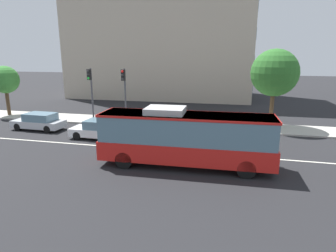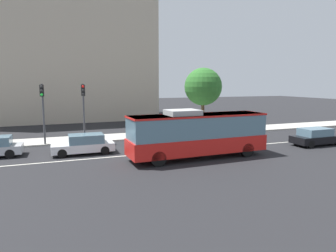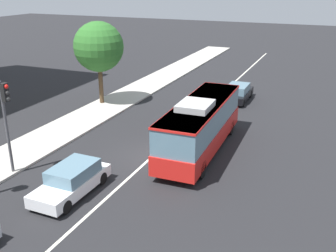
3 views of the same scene
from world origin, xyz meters
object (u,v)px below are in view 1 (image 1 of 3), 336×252
object	(u,v)px
street_tree_kerbside_centre	(5,80)
traffic_light_near_corner	(124,87)
sedan_silver	(39,121)
traffic_light_mid_block	(91,86)
street_tree_kerbside_left	(275,73)
sedan_white	(100,129)
transit_bus	(185,136)

from	to	relation	value
street_tree_kerbside_centre	traffic_light_near_corner	bearing A→B (deg)	-5.96
sedan_silver	traffic_light_mid_block	size ratio (longest dim) A/B	0.88
traffic_light_near_corner	street_tree_kerbside_centre	size ratio (longest dim) A/B	0.98
traffic_light_near_corner	street_tree_kerbside_left	bearing A→B (deg)	105.12
sedan_silver	sedan_white	bearing A→B (deg)	170.70
traffic_light_mid_block	street_tree_kerbside_left	size ratio (longest dim) A/B	0.75
sedan_white	traffic_light_near_corner	world-z (taller)	traffic_light_near_corner
transit_bus	sedan_white	world-z (taller)	transit_bus
street_tree_kerbside_left	sedan_silver	bearing A→B (deg)	-164.63
sedan_white	transit_bus	bearing A→B (deg)	151.50
traffic_light_near_corner	traffic_light_mid_block	size ratio (longest dim) A/B	1.00
sedan_silver	street_tree_kerbside_left	size ratio (longest dim) A/B	0.66
traffic_light_near_corner	street_tree_kerbside_left	world-z (taller)	street_tree_kerbside_left
sedan_white	street_tree_kerbside_centre	world-z (taller)	street_tree_kerbside_centre
sedan_white	traffic_light_near_corner	bearing A→B (deg)	-95.58
traffic_light_mid_block	transit_bus	bearing A→B (deg)	55.52
sedan_white	street_tree_kerbside_left	size ratio (longest dim) A/B	0.65
transit_bus	traffic_light_near_corner	bearing A→B (deg)	128.35
sedan_white	sedan_silver	bearing A→B (deg)	-10.59
traffic_light_near_corner	traffic_light_mid_block	world-z (taller)	same
traffic_light_mid_block	street_tree_kerbside_centre	xyz separation A→B (m)	(-10.55, 1.44, 0.27)
transit_bus	traffic_light_mid_block	size ratio (longest dim) A/B	1.94
transit_bus	street_tree_kerbside_centre	size ratio (longest dim) A/B	1.90
sedan_silver	traffic_light_near_corner	xyz separation A→B (m)	(6.90, 2.86, 2.84)
transit_bus	traffic_light_mid_block	xyz separation A→B (m)	(-10.23, 8.27, 1.75)
traffic_light_near_corner	traffic_light_mid_block	xyz separation A→B (m)	(-3.28, 0.00, 0.00)
transit_bus	traffic_light_mid_block	bearing A→B (deg)	139.36
sedan_silver	street_tree_kerbside_centre	distance (m)	8.73
sedan_white	sedan_silver	size ratio (longest dim) A/B	0.99
transit_bus	sedan_silver	xyz separation A→B (m)	(-13.85, 5.41, -1.09)
sedan_silver	traffic_light_mid_block	bearing A→B (deg)	-139.70
sedan_white	street_tree_kerbside_centre	distance (m)	14.83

